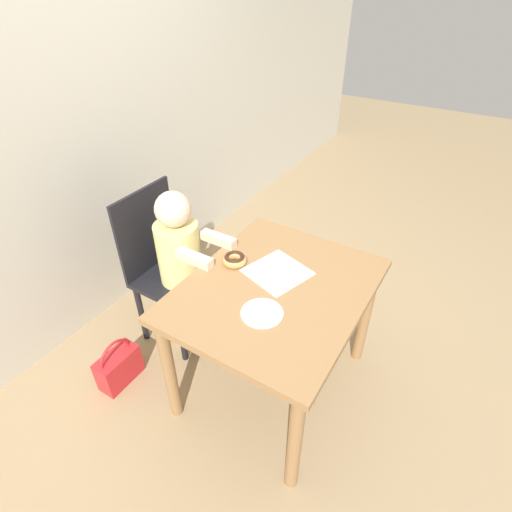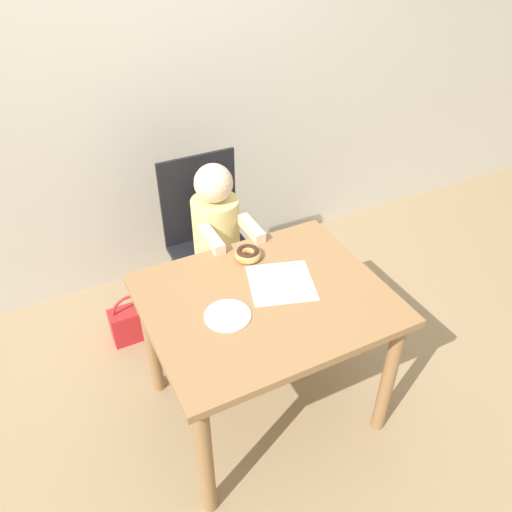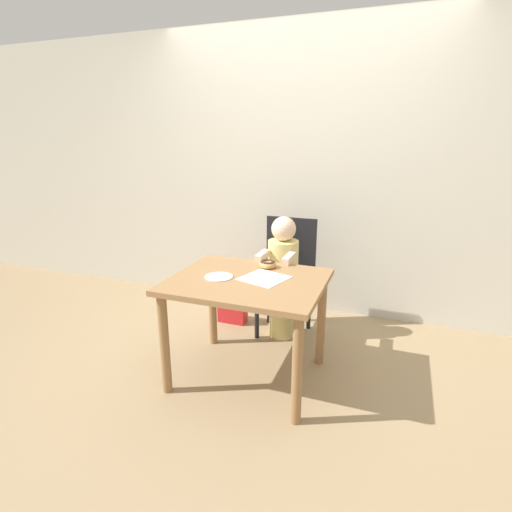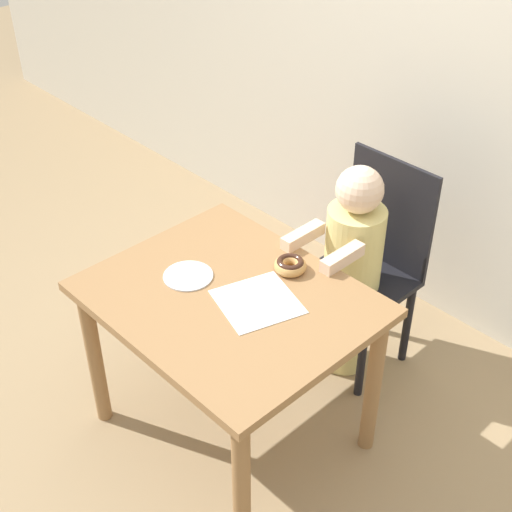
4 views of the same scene
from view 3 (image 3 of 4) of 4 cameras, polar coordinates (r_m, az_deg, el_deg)
ground_plane at (r=2.85m, az=-1.15°, el=-16.71°), size 12.00×12.00×0.00m
wall_back at (r=3.62m, az=6.28°, el=11.52°), size 8.00×0.05×2.50m
dining_table at (r=2.57m, az=-1.22°, el=-5.61°), size 0.97×0.79×0.70m
chair at (r=3.27m, az=4.40°, el=-2.79°), size 0.42×0.38×0.94m
child_figure at (r=3.15m, az=3.81°, el=-3.05°), size 0.25×0.42×0.99m
donut at (r=2.74m, az=1.66°, el=-1.15°), size 0.12×0.12×0.05m
napkin at (r=2.55m, az=1.17°, el=-3.17°), size 0.33×0.33×0.00m
handbag at (r=3.54m, az=-3.37°, el=-7.70°), size 0.24×0.12×0.30m
plate at (r=2.57m, az=-5.34°, el=-2.97°), size 0.18×0.18×0.01m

